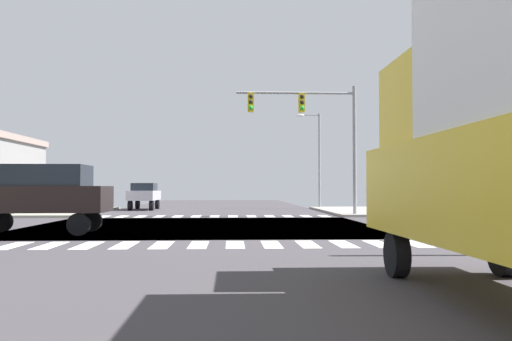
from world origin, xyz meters
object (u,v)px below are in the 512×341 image
sedan_farside_1 (144,194)px  street_lamp (316,151)px  suv_trailing_3 (39,193)px  traffic_signal_mast (310,120)px

sedan_farside_1 → street_lamp: bearing=-174.7°
street_lamp → suv_trailing_3: size_ratio=1.54×
traffic_signal_mast → suv_trailing_3: bearing=-136.0°
sedan_farside_1 → suv_trailing_3: (-0.38, -19.91, 0.28)m
traffic_signal_mast → sedan_farside_1: 14.68m
traffic_signal_mast → street_lamp: 10.80m
traffic_signal_mast → street_lamp: traffic_signal_mast is taller
traffic_signal_mast → sedan_farside_1: size_ratio=1.66×
street_lamp → sedan_farside_1: bearing=-174.7°
traffic_signal_mast → street_lamp: bearing=79.4°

